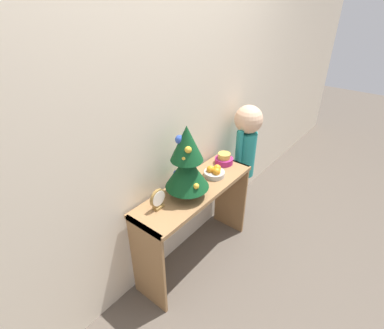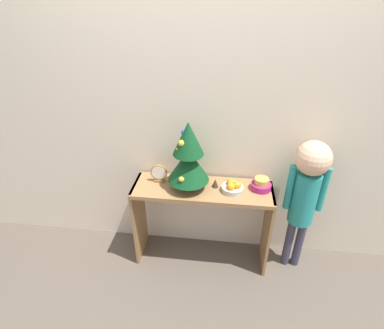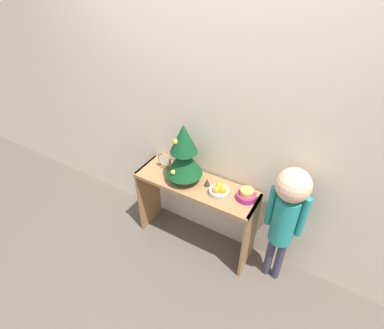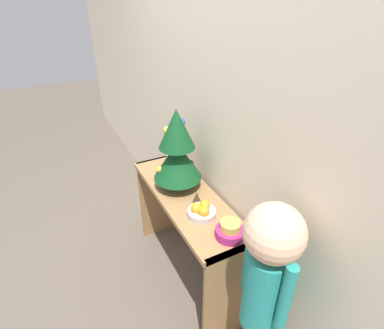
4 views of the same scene
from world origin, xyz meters
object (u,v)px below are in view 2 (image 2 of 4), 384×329
Objects in this scene: singing_bowl at (261,185)px; child_figure at (307,187)px; fruit_bowl at (233,187)px; desk_clock at (159,174)px; figurine at (215,183)px; mini_tree at (188,157)px.

child_figure is at bearing -4.54° from singing_bowl.
child_figure is at bearing 2.72° from fruit_bowl.
desk_clock reaches higher than singing_bowl.
desk_clock reaches higher than fruit_bowl.
child_figure is at bearing -1.75° from desk_clock.
desk_clock is 0.43m from figurine.
child_figure is (1.07, -0.03, -0.01)m from desk_clock.
mini_tree is 7.72× the size of figurine.
child_figure is (0.65, -0.01, 0.03)m from figurine.
singing_bowl is at bearing 4.77° from mini_tree.
child_figure reaches higher than singing_bowl.
mini_tree is at bearing 179.04° from fruit_bowl.
mini_tree is 0.40m from fruit_bowl.
singing_bowl is at bearing -0.60° from desk_clock.
figurine is at bearing -177.90° from singing_bowl.
figurine is at bearing 163.64° from fruit_bowl.
figurine is (0.20, 0.03, -0.23)m from mini_tree.
mini_tree is 0.46× the size of child_figure.
mini_tree is at bearing -178.69° from child_figure.
fruit_bowl is 0.13m from figurine.
singing_bowl is at bearing 2.10° from figurine.
desk_clock is (-0.23, 0.05, -0.19)m from mini_tree.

